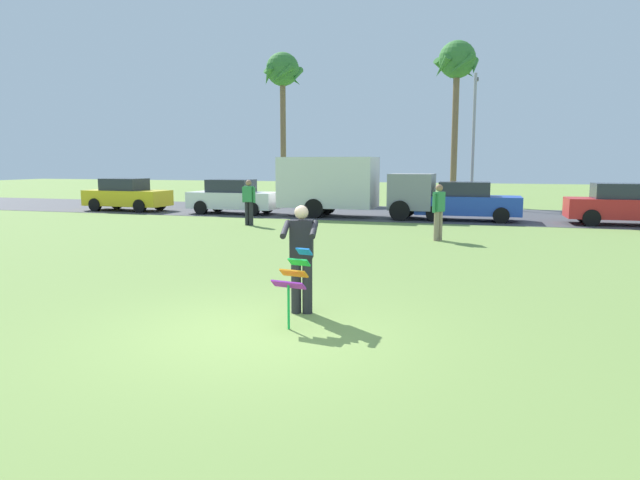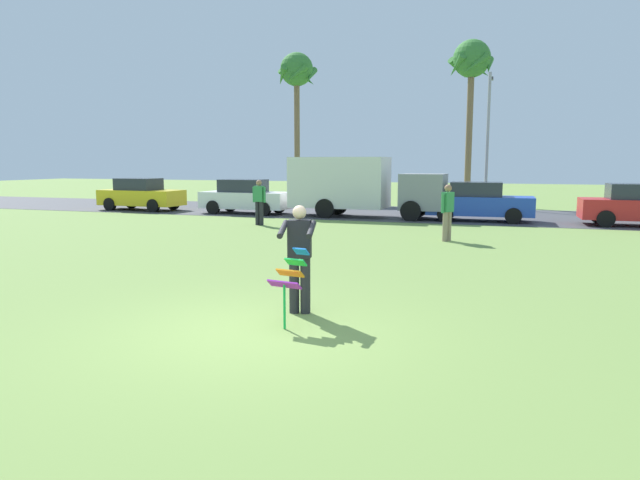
# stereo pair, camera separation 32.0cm
# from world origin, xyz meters

# --- Properties ---
(ground_plane) EXTENTS (120.00, 120.00, 0.00)m
(ground_plane) POSITION_xyz_m (0.00, 0.00, 0.00)
(ground_plane) COLOR olive
(road_strip) EXTENTS (120.00, 8.00, 0.01)m
(road_strip) POSITION_xyz_m (0.00, 19.13, 0.01)
(road_strip) COLOR #424247
(road_strip) RESTS_ON ground
(person_kite_flyer) EXTENTS (0.64, 0.73, 1.73)m
(person_kite_flyer) POSITION_xyz_m (0.28, 1.12, 0.95)
(person_kite_flyer) COLOR #26262B
(person_kite_flyer) RESTS_ON ground
(kite_held) EXTENTS (0.53, 0.68, 1.13)m
(kite_held) POSITION_xyz_m (0.41, 0.41, 0.76)
(kite_held) COLOR blue
(kite_held) RESTS_ON ground
(parked_car_yellow) EXTENTS (4.25, 1.94, 1.60)m
(parked_car_yellow) POSITION_xyz_m (-14.22, 16.73, 0.77)
(parked_car_yellow) COLOR yellow
(parked_car_yellow) RESTS_ON ground
(parked_car_white) EXTENTS (4.23, 1.89, 1.60)m
(parked_car_white) POSITION_xyz_m (-8.39, 16.73, 0.77)
(parked_car_white) COLOR white
(parked_car_white) RESTS_ON ground
(parked_truck_grey_van) EXTENTS (6.72, 2.17, 2.62)m
(parked_truck_grey_van) POSITION_xyz_m (-2.96, 16.73, 1.41)
(parked_truck_grey_van) COLOR gray
(parked_truck_grey_van) RESTS_ON ground
(parked_car_blue) EXTENTS (4.23, 1.90, 1.60)m
(parked_car_blue) POSITION_xyz_m (2.18, 16.73, 0.77)
(parked_car_blue) COLOR #2347B7
(parked_car_blue) RESTS_ON ground
(parked_car_red) EXTENTS (4.24, 1.92, 1.60)m
(parked_car_red) POSITION_xyz_m (8.02, 16.73, 0.77)
(parked_car_red) COLOR red
(parked_car_red) RESTS_ON ground
(palm_tree_left_near) EXTENTS (2.58, 2.71, 9.31)m
(palm_tree_left_near) POSITION_xyz_m (-9.87, 27.31, 7.83)
(palm_tree_left_near) COLOR brown
(palm_tree_left_near) RESTS_ON ground
(palm_tree_right_near) EXTENTS (2.58, 2.71, 9.24)m
(palm_tree_right_near) POSITION_xyz_m (0.98, 26.64, 7.77)
(palm_tree_right_near) COLOR brown
(palm_tree_right_near) RESTS_ON ground
(streetlight_pole) EXTENTS (0.24, 1.65, 7.00)m
(streetlight_pole) POSITION_xyz_m (2.12, 24.10, 4.00)
(streetlight_pole) COLOR #9E9EA3
(streetlight_pole) RESTS_ON ground
(person_walker_near) EXTENTS (0.57, 0.26, 1.73)m
(person_walker_near) POSITION_xyz_m (-5.71, 12.49, 0.93)
(person_walker_near) COLOR #26262B
(person_walker_near) RESTS_ON ground
(person_walker_far) EXTENTS (0.37, 0.51, 1.73)m
(person_walker_far) POSITION_xyz_m (1.60, 10.33, 0.93)
(person_walker_far) COLOR gray
(person_walker_far) RESTS_ON ground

